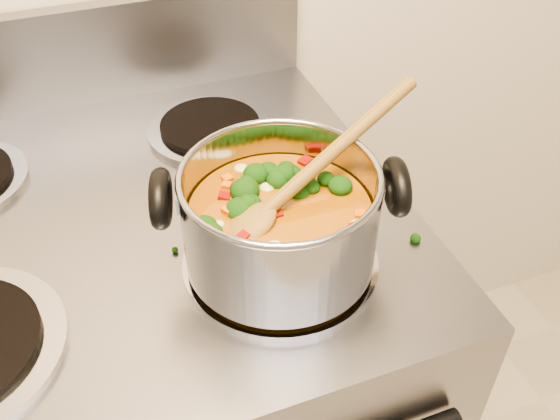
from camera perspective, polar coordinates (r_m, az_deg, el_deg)
name	(u,v)px	position (r m, az deg, el deg)	size (l,w,h in m)	color
electric_range	(153,409)	(1.19, -11.55, -17.37)	(0.78, 0.71, 1.08)	gray
stockpot	(280,220)	(0.71, 0.01, -0.94)	(0.29, 0.22, 0.14)	#96969D
wooden_spoon	(293,187)	(0.69, 1.23, 2.13)	(0.28, 0.13, 0.11)	brown
cooktop_crumbs	(306,229)	(0.80, 2.35, -1.71)	(0.13, 0.32, 0.01)	black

